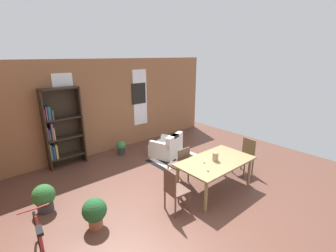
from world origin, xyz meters
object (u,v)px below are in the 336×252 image
vase_on_table (215,157)px  potted_plant_by_shelf (44,197)px  potted_plant_corner (95,212)px  bookshelf_tall (60,128)px  potted_plant_window (121,147)px  dining_chair_far_left (180,164)px  armchair_white (167,148)px  dining_chair_head_right (245,155)px  dining_table (215,164)px  dining_chair_head_left (174,189)px  bicycle_second (43,252)px

vase_on_table → potted_plant_by_shelf: bearing=151.9°
potted_plant_corner → potted_plant_by_shelf: bearing=117.3°
bookshelf_tall → potted_plant_window: bookshelf_tall is taller
dining_chair_far_left → armchair_white: (0.81, 1.46, -0.23)m
dining_chair_head_right → vase_on_table: bearing=179.7°
dining_table → potted_plant_by_shelf: (-3.27, 1.74, -0.35)m
bookshelf_tall → vase_on_table: bearing=-58.2°
dining_chair_far_left → potted_plant_by_shelf: 3.04m
bookshelf_tall → potted_plant_corner: bookshelf_tall is taller
dining_chair_head_left → potted_plant_by_shelf: 2.65m
bookshelf_tall → dining_chair_head_left: bearing=-74.6°
bookshelf_tall → potted_plant_window: size_ratio=5.01×
dining_chair_head_right → dining_chair_far_left: bearing=155.9°
dining_chair_head_right → potted_plant_by_shelf: dining_chair_head_right is taller
dining_table → dining_chair_head_left: dining_chair_head_left is taller
vase_on_table → dining_chair_head_left: size_ratio=0.21×
dining_chair_far_left → potted_plant_corner: bearing=-176.8°
potted_plant_corner → bicycle_second: bearing=-157.4°
potted_plant_by_shelf → potted_plant_corner: (0.58, -1.12, 0.01)m
dining_chair_head_left → potted_plant_window: bearing=78.8°
dining_chair_far_left → dining_chair_head_left: size_ratio=1.00×
potted_plant_by_shelf → dining_chair_head_left: bearing=-40.9°
dining_table → armchair_white: bearing=79.7°
bicycle_second → potted_plant_corner: bearing=22.6°
potted_plant_by_shelf → potted_plant_corner: size_ratio=0.99×
dining_chair_head_right → dining_table: bearing=179.7°
dining_table → dining_chair_head_right: 1.28m
bicycle_second → dining_table: bearing=-3.4°
dining_chair_head_left → armchair_white: size_ratio=0.94×
dining_table → armchair_white: armchair_white is taller
potted_plant_corner → vase_on_table: bearing=-13.0°
potted_plant_window → dining_chair_head_right: bearing=-59.7°
bookshelf_tall → bicycle_second: (-1.39, -3.41, -0.78)m
armchair_white → potted_plant_corner: bearing=-152.8°
potted_plant_by_shelf → potted_plant_corner: 1.26m
bookshelf_tall → potted_plant_by_shelf: size_ratio=3.84×
potted_plant_corner → potted_plant_window: 3.35m
dining_table → potted_plant_window: bearing=100.9°
potted_plant_by_shelf → dining_table: bearing=-28.0°
potted_plant_by_shelf → potted_plant_corner: bearing=-62.7°
vase_on_table → potted_plant_by_shelf: size_ratio=0.34×
dining_table → potted_plant_corner: size_ratio=3.07×
dining_chair_far_left → bicycle_second: 3.30m
vase_on_table → bicycle_second: bearing=176.6°
dining_chair_far_left → potted_plant_corner: 2.30m
dining_table → dining_chair_far_left: bearing=118.5°
potted_plant_window → bicycle_second: bearing=-134.9°
vase_on_table → dining_chair_head_left: (-1.26, 0.01, -0.34)m
dining_chair_head_left → potted_plant_by_shelf: dining_chair_head_left is taller
bicycle_second → potted_plant_by_shelf: bicycle_second is taller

